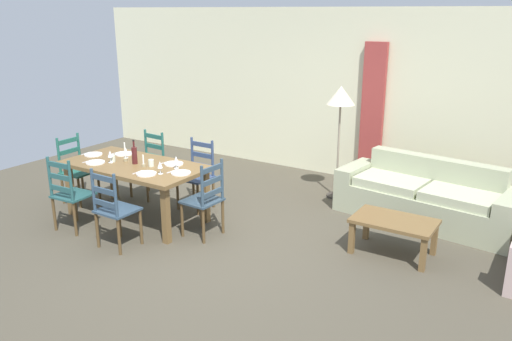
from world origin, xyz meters
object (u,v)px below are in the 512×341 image
object	(u,v)px
dining_chair_near_left	(70,194)
wine_glass_far_right	(176,160)
dining_chair_near_right	(114,209)
coffee_cup_secondary	(112,158)
dining_table	(135,170)
coffee_table	(394,225)
coffee_cup_primary	(151,163)
standing_lamp	(341,102)
dining_chair_head_east	(205,199)
wine_glass_near_left	(110,154)
wine_glass_far_left	(125,150)
dining_chair_far_right	(197,175)
dining_chair_head_west	(77,169)
dining_chair_far_left	(149,165)
couch	(427,199)
wine_glass_near_right	(160,165)
wine_bottle	(134,155)

from	to	relation	value
dining_chair_near_left	wine_glass_far_right	xyz separation A→B (m)	(1.00, 0.86, 0.38)
dining_chair_near_right	coffee_cup_secondary	world-z (taller)	dining_chair_near_right
dining_table	coffee_table	bearing A→B (deg)	13.49
coffee_cup_primary	standing_lamp	world-z (taller)	standing_lamp
dining_chair_head_east	wine_glass_near_left	world-z (taller)	dining_chair_head_east
wine_glass_far_left	dining_table	bearing A→B (deg)	-24.32
dining_chair_far_right	wine_glass_far_left	bearing A→B (deg)	-140.04
dining_chair_far_right	coffee_cup_primary	distance (m)	0.79
dining_chair_head_west	coffee_table	xyz separation A→B (m)	(4.38, 0.76, -0.12)
dining_chair_head_east	coffee_table	distance (m)	2.21
dining_chair_near_left	dining_chair_head_east	size ratio (longest dim) A/B	1.00
dining_chair_near_right	coffee_cup_secondary	size ratio (longest dim) A/B	10.67
dining_table	dining_chair_near_left	xyz separation A→B (m)	(-0.41, -0.72, -0.19)
dining_chair_far_left	couch	bearing A→B (deg)	18.46
dining_chair_head_west	dining_chair_far_left	bearing A→B (deg)	45.96
dining_chair_near_left	wine_glass_near_right	size ratio (longest dim) A/B	5.96
coffee_cup_primary	coffee_cup_secondary	size ratio (longest dim) A/B	1.00
dining_chair_far_right	dining_chair_head_west	size ratio (longest dim) A/B	1.00
coffee_cup_secondary	standing_lamp	size ratio (longest dim) A/B	0.05
coffee_cup_secondary	coffee_table	size ratio (longest dim) A/B	0.10
wine_glass_near_left	coffee_cup_secondary	size ratio (longest dim) A/B	1.79
dining_chair_far_left	dining_chair_head_west	size ratio (longest dim) A/B	1.00
dining_chair_near_left	wine_glass_near_right	distance (m)	1.21
dining_chair_far_right	couch	distance (m)	3.09
wine_bottle	couch	size ratio (longest dim) A/B	0.13
dining_chair_far_left	dining_table	bearing A→B (deg)	-57.64
couch	coffee_table	distance (m)	1.22
coffee_cup_primary	coffee_cup_secondary	bearing A→B (deg)	-168.56
wine_glass_near_left	wine_glass_near_right	bearing A→B (deg)	-1.09
dining_chair_far_right	coffee_cup_secondary	world-z (taller)	dining_chair_far_right
dining_chair_head_west	wine_bottle	bearing A→B (deg)	0.04
wine_bottle	couch	xyz separation A→B (m)	(3.25, 1.98, -0.58)
dining_table	coffee_cup_secondary	world-z (taller)	coffee_cup_secondary
wine_bottle	wine_glass_far_left	world-z (taller)	wine_bottle
dining_chair_far_left	couch	distance (m)	3.93
dining_chair_far_left	wine_glass_near_right	size ratio (longest dim) A/B	5.96
dining_chair_near_left	wine_glass_far_right	world-z (taller)	dining_chair_near_left
wine_glass_far_left	coffee_cup_secondary	world-z (taller)	wine_glass_far_left
couch	dining_chair_head_east	bearing A→B (deg)	-137.53
dining_table	dining_chair_far_left	world-z (taller)	dining_chair_far_left
wine_glass_far_right	coffee_cup_secondary	bearing A→B (deg)	-166.45
wine_glass_near_left	wine_glass_far_right	world-z (taller)	same
dining_chair_near_right	wine_bottle	distance (m)	0.99
wine_glass_far_right	standing_lamp	world-z (taller)	standing_lamp
dining_table	coffee_cup_secondary	bearing A→B (deg)	-164.73
couch	standing_lamp	size ratio (longest dim) A/B	1.44
dining_chair_near_left	coffee_cup_primary	xyz separation A→B (m)	(0.67, 0.76, 0.32)
dining_chair_near_right	dining_chair_far_left	world-z (taller)	same
dining_chair_near_left	wine_glass_far_left	distance (m)	0.95
wine_bottle	standing_lamp	bearing A→B (deg)	48.77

